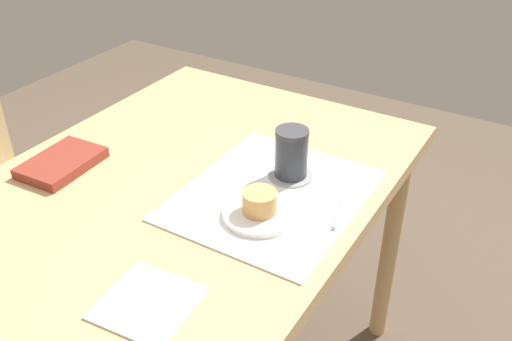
{
  "coord_description": "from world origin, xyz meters",
  "views": [
    {
      "loc": [
        -0.81,
        -0.68,
        1.42
      ],
      "look_at": [
        0.06,
        -0.15,
        0.78
      ],
      "focal_mm": 40.0,
      "sensor_mm": 36.0,
      "label": 1
    }
  ],
  "objects_px": {
    "pastry_plate": "(260,214)",
    "coffee_mug": "(292,152)",
    "small_book": "(62,163)",
    "dining_table": "(185,213)",
    "pastry": "(260,202)"
  },
  "relations": [
    {
      "from": "coffee_mug",
      "to": "small_book",
      "type": "xyz_separation_m",
      "value": [
        -0.23,
        0.47,
        -0.05
      ]
    },
    {
      "from": "pastry_plate",
      "to": "pastry",
      "type": "height_order",
      "value": "pastry"
    },
    {
      "from": "pastry",
      "to": "small_book",
      "type": "xyz_separation_m",
      "value": [
        -0.07,
        0.48,
        -0.03
      ]
    },
    {
      "from": "pastry_plate",
      "to": "coffee_mug",
      "type": "distance_m",
      "value": 0.17
    },
    {
      "from": "pastry",
      "to": "coffee_mug",
      "type": "relative_size",
      "value": 0.62
    },
    {
      "from": "small_book",
      "to": "dining_table",
      "type": "bearing_deg",
      "value": -74.18
    },
    {
      "from": "dining_table",
      "to": "pastry_plate",
      "type": "height_order",
      "value": "pastry_plate"
    },
    {
      "from": "pastry_plate",
      "to": "coffee_mug",
      "type": "relative_size",
      "value": 1.35
    },
    {
      "from": "dining_table",
      "to": "coffee_mug",
      "type": "xyz_separation_m",
      "value": [
        0.14,
        -0.19,
        0.15
      ]
    },
    {
      "from": "pastry_plate",
      "to": "pastry",
      "type": "xyz_separation_m",
      "value": [
        0.0,
        0.0,
        0.03
      ]
    },
    {
      "from": "coffee_mug",
      "to": "small_book",
      "type": "relative_size",
      "value": 0.61
    },
    {
      "from": "pastry",
      "to": "coffee_mug",
      "type": "bearing_deg",
      "value": 5.7
    },
    {
      "from": "pastry_plate",
      "to": "pastry",
      "type": "relative_size",
      "value": 2.17
    },
    {
      "from": "pastry_plate",
      "to": "coffee_mug",
      "type": "bearing_deg",
      "value": 5.7
    },
    {
      "from": "pastry",
      "to": "pastry_plate",
      "type": "bearing_deg",
      "value": 0.0
    }
  ]
}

